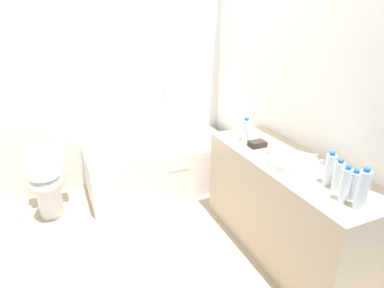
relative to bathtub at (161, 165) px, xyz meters
The scene contains 18 objects.
ground_plane 1.08m from the bathtub, 121.42° to the right, with size 3.86×3.86×0.00m, color tan.
wall_back_tiled 1.21m from the bathtub, 142.63° to the left, with size 3.26×0.10×2.55m, color silver.
wall_right_mirror 1.63m from the bathtub, 43.42° to the right, with size 0.10×2.91×2.55m, color silver.
bathtub is the anchor object (origin of this frame).
toilet 1.18m from the bathtub, behind, with size 0.39×0.49×0.70m.
vanity_counter 1.53m from the bathtub, 66.78° to the right, with size 0.58×1.60×0.83m, color tan.
sink_basin 1.68m from the bathtub, 69.47° to the right, with size 0.36×0.36×0.06m, color white.
sink_faucet 1.76m from the bathtub, 62.81° to the right, with size 0.12×0.15×0.06m.
water_bottle_0 1.22m from the bathtub, 60.99° to the right, with size 0.07×0.07×0.21m.
water_bottle_1 2.25m from the bathtub, 75.50° to the right, with size 0.07×0.07×0.26m.
water_bottle_2 2.05m from the bathtub, 72.70° to the right, with size 0.06×0.06×0.21m.
water_bottle_3 1.99m from the bathtub, 71.60° to the right, with size 0.07×0.07×0.23m.
water_bottle_4 2.15m from the bathtub, 75.43° to the right, with size 0.06×0.06×0.23m.
water_bottle_5 2.16m from the bathtub, 73.42° to the right, with size 0.07×0.07×0.20m.
drinking_glass_0 1.11m from the bathtub, 57.32° to the right, with size 0.08×0.08×0.10m, color white.
drinking_glass_1 1.48m from the bathtub, 66.18° to the right, with size 0.08×0.08×0.09m, color white.
amenity_basket 1.31m from the bathtub, 63.53° to the right, with size 0.14×0.10×0.05m, color #2D2823.
toilet_paper_roll 1.43m from the bathtub, behind, with size 0.11×0.11×0.14m, color white.
Camera 1 is at (-0.47, -2.30, 1.91)m, focal length 30.75 mm.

